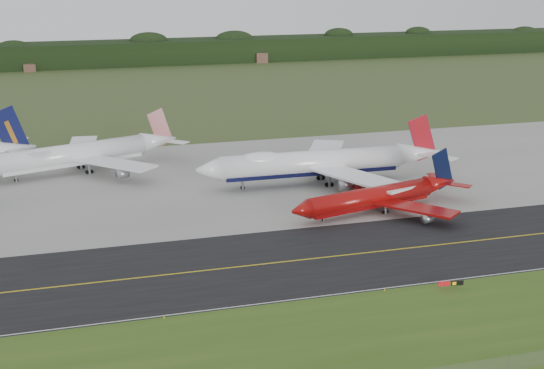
{
  "coord_description": "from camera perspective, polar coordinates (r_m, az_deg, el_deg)",
  "views": [
    {
      "loc": [
        -48.25,
        -124.47,
        51.77
      ],
      "look_at": [
        -6.33,
        22.0,
        6.64
      ],
      "focal_mm": 50.0,
      "sensor_mm": 36.0,
      "label": 1
    }
  ],
  "objects": [
    {
      "name": "taxiway",
      "position": [
        139.72,
        5.46,
        -5.32
      ],
      "size": [
        400.0,
        32.0,
        0.02
      ],
      "primitive_type": "cube",
      "color": "black",
      "rests_on": "ground"
    },
    {
      "name": "jet_red_737",
      "position": [
        163.84,
        8.04,
        -0.9
      ],
      "size": [
        42.82,
        34.25,
        11.69
      ],
      "color": "#920C0A",
      "rests_on": "ground"
    },
    {
      "name": "edge_marker_left",
      "position": [
        116.75,
        -8.12,
        -9.86
      ],
      "size": [
        0.16,
        0.16,
        0.5
      ],
      "primitive_type": "cylinder",
      "color": "yellow",
      "rests_on": "ground"
    },
    {
      "name": "apron",
      "position": [
        189.21,
        -0.57,
        0.62
      ],
      "size": [
        400.0,
        78.0,
        0.01
      ],
      "primitive_type": "cube",
      "color": "gray",
      "rests_on": "ground"
    },
    {
      "name": "taxiway_centreline",
      "position": [
        139.71,
        5.46,
        -5.31
      ],
      "size": [
        400.0,
        0.4,
        0.0
      ],
      "primitive_type": "cube",
      "color": "gold",
      "rests_on": "taxiway"
    },
    {
      "name": "jet_ba_747",
      "position": [
        181.93,
        3.64,
        1.67
      ],
      "size": [
        61.95,
        51.46,
        15.61
      ],
      "color": "white",
      "rests_on": "ground"
    },
    {
      "name": "edge_marker_center",
      "position": [
        125.93,
        8.49,
        -7.84
      ],
      "size": [
        0.16,
        0.16,
        0.5
      ],
      "primitive_type": "cylinder",
      "color": "yellow",
      "rests_on": "ground"
    },
    {
      "name": "horizon_treeline",
      "position": [
        403.82,
        -9.14,
        9.71
      ],
      "size": [
        700.0,
        25.0,
        12.0
      ],
      "color": "black",
      "rests_on": "ground"
    },
    {
      "name": "taxiway_sign",
      "position": [
        128.4,
        13.31,
        -7.27
      ],
      "size": [
        4.2,
        0.84,
        1.41
      ],
      "color": "slate",
      "rests_on": "ground"
    },
    {
      "name": "jet_star_tail",
      "position": [
        198.38,
        -14.03,
        2.27
      ],
      "size": [
        51.8,
        42.15,
        14.01
      ],
      "color": "white",
      "rests_on": "ground"
    },
    {
      "name": "taxiway_edge_line",
      "position": [
        126.59,
        8.02,
        -7.8
      ],
      "size": [
        400.0,
        0.25,
        0.0
      ],
      "primitive_type": "cube",
      "color": "silver",
      "rests_on": "taxiway"
    },
    {
      "name": "grass_verge",
      "position": [
        114.08,
        11.2,
        -10.83
      ],
      "size": [
        400.0,
        30.0,
        0.01
      ],
      "primitive_type": "cube",
      "color": "#345418",
      "rests_on": "ground"
    },
    {
      "name": "ground",
      "position": [
        143.19,
        4.88,
        -4.76
      ],
      "size": [
        600.0,
        600.0,
        0.0
      ],
      "primitive_type": "plane",
      "color": "#3D4F25",
      "rests_on": "ground"
    }
  ]
}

